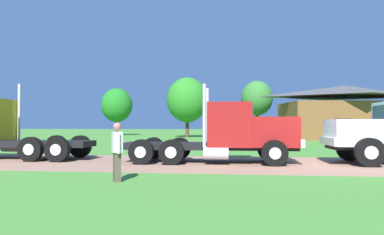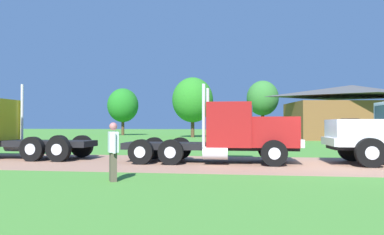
% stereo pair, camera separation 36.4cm
% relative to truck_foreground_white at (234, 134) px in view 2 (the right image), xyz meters
% --- Properties ---
extents(ground_plane, '(200.00, 200.00, 0.00)m').
position_rel_truck_foreground_white_xyz_m(ground_plane, '(3.29, -0.33, -1.25)').
color(ground_plane, '#478630').
extents(dirt_track, '(120.00, 6.58, 0.01)m').
position_rel_truck_foreground_white_xyz_m(dirt_track, '(3.29, -0.33, -1.24)').
color(dirt_track, '#9D7159').
rests_on(dirt_track, ground_plane).
extents(truck_foreground_white, '(7.54, 2.69, 3.30)m').
position_rel_truck_foreground_white_xyz_m(truck_foreground_white, '(0.00, 0.00, 0.00)').
color(truck_foreground_white, black).
rests_on(truck_foreground_white, ground_plane).
extents(visitor_standing_near, '(0.42, 0.55, 1.70)m').
position_rel_truck_foreground_white_xyz_m(visitor_standing_near, '(-3.34, -5.49, -0.33)').
color(visitor_standing_near, silver).
rests_on(visitor_standing_near, ground_plane).
extents(shed_building, '(14.78, 10.10, 5.93)m').
position_rel_truck_foreground_white_xyz_m(shed_building, '(12.21, 26.14, 1.61)').
color(shed_building, brown).
rests_on(shed_building, ground_plane).
extents(tree_left, '(4.55, 4.55, 6.94)m').
position_rel_truck_foreground_white_xyz_m(tree_left, '(-17.30, 36.06, 3.17)').
color(tree_left, '#513823').
rests_on(tree_left, ground_plane).
extents(tree_mid, '(5.14, 5.14, 7.51)m').
position_rel_truck_foreground_white_xyz_m(tree_mid, '(-5.92, 29.42, 3.42)').
color(tree_mid, '#513823').
rests_on(tree_mid, ground_plane).
extents(tree_right, '(4.09, 4.09, 7.25)m').
position_rel_truck_foreground_white_xyz_m(tree_right, '(2.85, 31.91, 3.73)').
color(tree_right, '#513823').
rests_on(tree_right, ground_plane).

